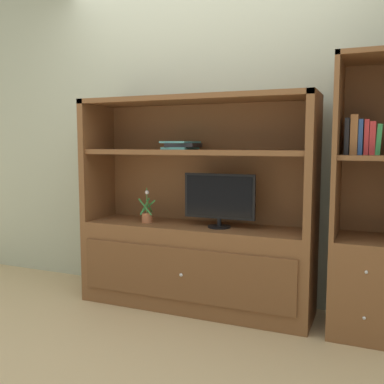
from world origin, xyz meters
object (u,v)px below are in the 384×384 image
object	(u,v)px
media_console	(195,242)
bookshelf_tall	(368,245)
tv_monitor	(219,198)
magazine_stack	(182,145)
upright_book_row	(362,137)
potted_plant	(147,216)

from	to	relation	value
media_console	bookshelf_tall	size ratio (longest dim) A/B	0.98
tv_monitor	bookshelf_tall	world-z (taller)	bookshelf_tall
magazine_stack	bookshelf_tall	xyz separation A→B (m)	(1.29, 0.01, -0.63)
media_console	magazine_stack	size ratio (longest dim) A/B	5.82
media_console	upright_book_row	size ratio (longest dim) A/B	7.00
tv_monitor	bookshelf_tall	distance (m)	1.03
media_console	bookshelf_tall	xyz separation A→B (m)	(1.19, 0.00, 0.09)
magazine_stack	upright_book_row	size ratio (longest dim) A/B	1.20
media_console	bookshelf_tall	bearing A→B (deg)	0.17
tv_monitor	potted_plant	distance (m)	0.59
tv_monitor	magazine_stack	bearing A→B (deg)	175.38
media_console	upright_book_row	bearing A→B (deg)	-0.34
upright_book_row	media_console	bearing A→B (deg)	179.66
potted_plant	magazine_stack	xyz separation A→B (m)	(0.27, 0.05, 0.53)
magazine_stack	bookshelf_tall	world-z (taller)	bookshelf_tall
media_console	magazine_stack	bearing A→B (deg)	-176.37
tv_monitor	magazine_stack	world-z (taller)	magazine_stack
potted_plant	upright_book_row	world-z (taller)	upright_book_row
upright_book_row	potted_plant	bearing A→B (deg)	-178.14
potted_plant	bookshelf_tall	world-z (taller)	bookshelf_tall
potted_plant	media_console	bearing A→B (deg)	8.45
upright_book_row	magazine_stack	bearing A→B (deg)	179.99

